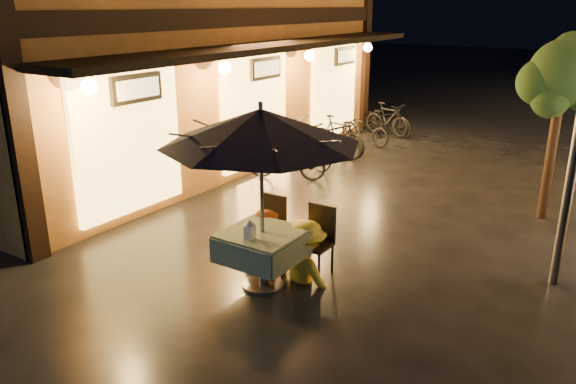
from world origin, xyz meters
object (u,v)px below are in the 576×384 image
Objects in this scene: person_orange at (264,210)px; bicycle_0 at (287,159)px; table_lantern at (250,228)px; cafe_table at (263,245)px; person_yellow at (305,222)px; patio_umbrella at (261,127)px.

person_orange reaches higher than bicycle_0.
table_lantern is at bearing -171.36° from bicycle_0.
cafe_table is 4.82m from bicycle_0.
cafe_table is 0.61× the size of person_yellow.
person_yellow is (0.70, -0.05, -0.01)m from person_orange.
patio_umbrella is 10.04× the size of table_lantern.
person_yellow is (0.33, 0.51, -1.33)m from patio_umbrella.
patio_umbrella reaches higher than cafe_table.
patio_umbrella is 1.54× the size of person_yellow.
table_lantern is at bearing -90.00° from cafe_table.
person_orange is at bearing 124.00° from cafe_table.
person_yellow is (0.33, 0.77, -0.10)m from table_lantern.
cafe_table is 0.64m from person_yellow.
cafe_table is 0.59× the size of bicycle_0.
table_lantern is 0.15× the size of person_orange.
cafe_table is 0.60× the size of person_orange.
person_yellow is at bearing 67.03° from table_lantern.
person_yellow is 0.97× the size of bicycle_0.
cafe_table is at bearing -169.85° from bicycle_0.
cafe_table is 3.96× the size of table_lantern.
bicycle_0 is at bearing 119.80° from cafe_table.
cafe_table is 0.43m from table_lantern.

